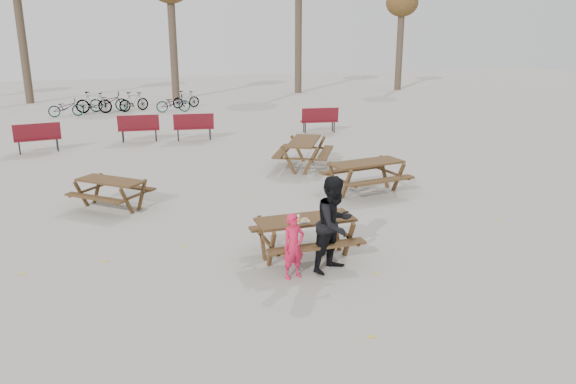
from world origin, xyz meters
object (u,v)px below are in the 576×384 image
object	(u,v)px
soda_bottle	(298,220)
picnic_table_north	(112,194)
adult	(335,224)
picnic_table_east	(366,177)
food_tray	(304,221)
main_picnic_table	(305,228)
picnic_table_far	(304,154)
child	(293,246)

from	to	relation	value
soda_bottle	picnic_table_north	world-z (taller)	soda_bottle
adult	picnic_table_east	bearing A→B (deg)	29.29
picnic_table_north	picnic_table_east	bearing A→B (deg)	36.37
food_tray	picnic_table_north	distance (m)	5.51
picnic_table_north	main_picnic_table	bearing A→B (deg)	-8.74
main_picnic_table	picnic_table_north	bearing A→B (deg)	127.88
food_tray	picnic_table_north	bearing A→B (deg)	125.93
picnic_table_north	food_tray	bearing A→B (deg)	-10.68
soda_bottle	picnic_table_far	world-z (taller)	soda_bottle
soda_bottle	picnic_table_east	bearing A→B (deg)	49.25
picnic_table_east	picnic_table_north	world-z (taller)	picnic_table_east
picnic_table_east	picnic_table_north	xyz separation A→B (m)	(-6.29, 0.77, -0.06)
main_picnic_table	picnic_table_north	world-z (taller)	main_picnic_table
soda_bottle	main_picnic_table	bearing A→B (deg)	44.85
child	picnic_table_north	bearing A→B (deg)	105.49
soda_bottle	picnic_table_north	size ratio (longest dim) A/B	0.10
child	picnic_table_north	world-z (taller)	child
soda_bottle	child	size ratio (longest dim) A/B	0.15
soda_bottle	picnic_table_far	size ratio (longest dim) A/B	0.09
picnic_table_east	adult	bearing A→B (deg)	-130.82
main_picnic_table	adult	world-z (taller)	adult
child	adult	bearing A→B (deg)	-8.85
food_tray	adult	bearing A→B (deg)	-52.32
picnic_table_east	picnic_table_far	world-z (taller)	picnic_table_far
food_tray	soda_bottle	xyz separation A→B (m)	(-0.12, -0.03, 0.05)
picnic_table_east	picnic_table_far	size ratio (longest dim) A/B	0.97
picnic_table_east	picnic_table_north	distance (m)	6.33
main_picnic_table	picnic_table_east	size ratio (longest dim) A/B	0.94
food_tray	child	distance (m)	0.72
child	adult	world-z (taller)	adult
main_picnic_table	soda_bottle	distance (m)	0.40
food_tray	soda_bottle	size ratio (longest dim) A/B	1.06
food_tray	child	xyz separation A→B (m)	(-0.40, -0.56, -0.22)
main_picnic_table	picnic_table_far	bearing A→B (deg)	69.95
main_picnic_table	soda_bottle	world-z (taller)	soda_bottle
picnic_table_far	soda_bottle	bearing A→B (deg)	-171.92
child	picnic_table_east	xyz separation A→B (m)	(3.47, 4.23, -0.16)
child	adult	xyz separation A→B (m)	(0.78, 0.07, 0.28)
picnic_table_east	picnic_table_north	size ratio (longest dim) A/B	1.18
picnic_table_north	picnic_table_far	size ratio (longest dim) A/B	0.82
food_tray	picnic_table_north	world-z (taller)	food_tray
child	food_tray	bearing A→B (deg)	40.43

